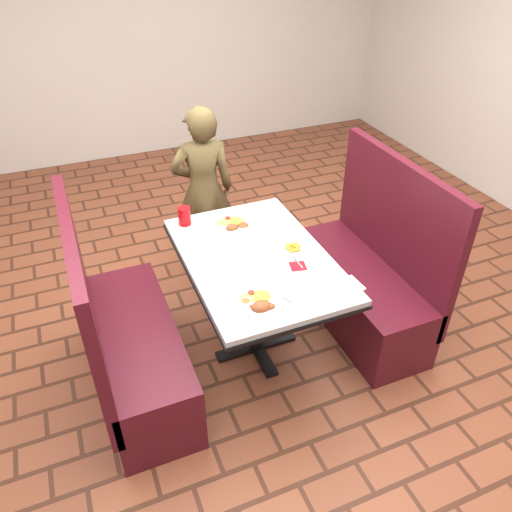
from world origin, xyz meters
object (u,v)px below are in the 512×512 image
booth_bench_left (129,345)px  near_dinner_plate (258,300)px  dining_table (256,269)px  booth_bench_right (364,281)px  plantain_plate (293,248)px  red_tumbler (184,216)px  diner_person (203,190)px  far_dinner_plate (234,223)px

booth_bench_left → near_dinner_plate: bearing=-31.8°
booth_bench_left → dining_table: bearing=0.0°
dining_table → booth_bench_right: booth_bench_right is taller
plantain_plate → red_tumbler: 0.73m
booth_bench_left → plantain_plate: size_ratio=7.35×
diner_person → far_dinner_plate: bearing=96.9°
red_tumbler → diner_person: bearing=62.9°
diner_person → red_tumbler: bearing=71.4°
plantain_plate → red_tumbler: (-0.51, 0.53, 0.05)m
booth_bench_left → far_dinner_plate: booth_bench_left is taller
booth_bench_right → red_tumbler: bearing=155.0°
far_dinner_plate → plantain_plate: far_dinner_plate is taller
far_dinner_plate → red_tumbler: 0.31m
plantain_plate → booth_bench_right: bearing=2.2°
diner_person → near_dinner_plate: diner_person is taller
near_dinner_plate → red_tumbler: (-0.13, 0.90, 0.03)m
near_dinner_plate → red_tumbler: 0.91m
booth_bench_left → near_dinner_plate: booth_bench_left is taller
plantain_plate → diner_person: bearing=100.8°
dining_table → far_dinner_plate: bearing=90.7°
booth_bench_right → diner_person: 1.38m
dining_table → booth_bench_left: (-0.80, 0.00, -0.32)m
booth_bench_right → plantain_plate: size_ratio=7.35×
booth_bench_right → plantain_plate: bearing=-177.8°
dining_table → near_dinner_plate: 0.45m
booth_bench_left → booth_bench_right: bearing=0.0°
booth_bench_right → plantain_plate: (-0.57, -0.02, 0.43)m
booth_bench_left → red_tumbler: booth_bench_left is taller
dining_table → near_dinner_plate: bearing=-110.8°
diner_person → dining_table: bearing=97.7°
booth_bench_right → near_dinner_plate: (-0.95, -0.40, 0.45)m
dining_table → far_dinner_plate: size_ratio=4.96×
plantain_plate → red_tumbler: red_tumbler is taller
near_dinner_plate → red_tumbler: red_tumbler is taller
far_dinner_plate → near_dinner_plate: bearing=-101.0°
booth_bench_right → near_dinner_plate: bearing=-157.1°
diner_person → plantain_plate: size_ratio=7.97×
booth_bench_left → red_tumbler: (0.52, 0.50, 0.48)m
booth_bench_left → red_tumbler: size_ratio=10.13×
plantain_plate → booth_bench_left: bearing=178.8°
diner_person → far_dinner_plate: size_ratio=5.32×
near_dinner_plate → plantain_plate: 0.54m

